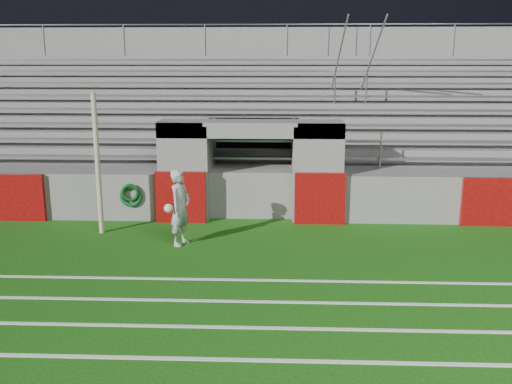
{
  "coord_description": "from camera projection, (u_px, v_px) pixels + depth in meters",
  "views": [
    {
      "loc": [
        0.73,
        -11.33,
        4.19
      ],
      "look_at": [
        0.2,
        1.8,
        1.1
      ],
      "focal_mm": 40.0,
      "sensor_mm": 36.0,
      "label": 1
    }
  ],
  "objects": [
    {
      "name": "ground",
      "position": [
        243.0,
        262.0,
        12.0
      ],
      "size": [
        90.0,
        90.0,
        0.0
      ],
      "primitive_type": "plane",
      "color": "#154F0D",
      "rests_on": "ground"
    },
    {
      "name": "stadium_structure",
      "position": [
        257.0,
        139.0,
        19.41
      ],
      "size": [
        26.0,
        8.48,
        5.42
      ],
      "color": "slate",
      "rests_on": "ground"
    },
    {
      "name": "goalkeeper_with_ball",
      "position": [
        180.0,
        207.0,
        12.96
      ],
      "size": [
        0.63,
        0.76,
        1.76
      ],
      "color": "#A4A9AE",
      "rests_on": "ground"
    },
    {
      "name": "hose_coil",
      "position": [
        131.0,
        195.0,
        14.81
      ],
      "size": [
        0.6,
        0.15,
        0.64
      ],
      "color": "#0E471F",
      "rests_on": "ground"
    },
    {
      "name": "field_post",
      "position": [
        98.0,
        164.0,
        13.67
      ],
      "size": [
        0.12,
        0.12,
        3.42
      ],
      "primitive_type": "cylinder",
      "color": "#BEAB8D",
      "rests_on": "ground"
    }
  ]
}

